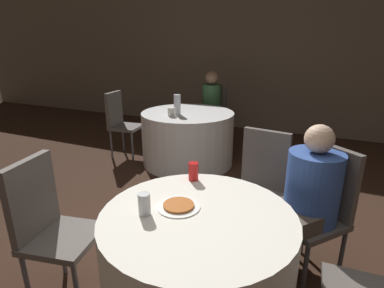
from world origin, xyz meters
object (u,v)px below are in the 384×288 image
object	(u,v)px
person_blue_shirt	(303,206)
soda_can_red	(193,171)
chair_near_north	(260,179)
pizza_plate_near	(179,206)
bottle_far	(177,105)
table_near	(197,269)
chair_near_west	(47,219)
chair_far_west	(120,119)
chair_near_northeast	(320,202)
person_green_jacket	(210,109)
table_far	(188,138)
chair_far_north	(213,110)
soda_can_silver	(144,204)

from	to	relation	value
person_blue_shirt	soda_can_red	size ratio (longest dim) A/B	9.16
chair_near_north	pizza_plate_near	size ratio (longest dim) A/B	3.86
bottle_far	table_near	bearing A→B (deg)	-60.81
chair_near_west	chair_near_north	size ratio (longest dim) A/B	1.00
chair_far_west	bottle_far	bearing A→B (deg)	80.08
chair_near_north	chair_near_northeast	size ratio (longest dim) A/B	1.00
person_green_jacket	table_far	bearing A→B (deg)	90.00
chair_far_north	soda_can_silver	world-z (taller)	chair_far_north
soda_can_silver	chair_far_north	bearing A→B (deg)	104.12
person_blue_shirt	soda_can_red	distance (m)	0.76
chair_far_west	pizza_plate_near	world-z (taller)	chair_far_west
pizza_plate_near	soda_can_red	world-z (taller)	soda_can_red
chair_far_north	soda_can_red	size ratio (longest dim) A/B	7.74
chair_far_west	pizza_plate_near	xyz separation A→B (m)	(2.03, -2.15, 0.17)
table_far	person_blue_shirt	xyz separation A→B (m)	(1.62, -1.70, 0.21)
soda_can_silver	chair_near_northeast	bearing A→B (deg)	44.18
chair_far_west	soda_can_silver	distance (m)	2.99
person_blue_shirt	pizza_plate_near	bearing A→B (deg)	82.26
pizza_plate_near	person_blue_shirt	bearing A→B (deg)	42.53
soda_can_red	bottle_far	size ratio (longest dim) A/B	0.47
person_green_jacket	pizza_plate_near	xyz separation A→B (m)	(1.00, -3.15, 0.13)
person_blue_shirt	chair_near_north	bearing A→B (deg)	-4.21
soda_can_red	table_far	bearing A→B (deg)	115.76
soda_can_silver	chair_far_west	bearing A→B (deg)	129.58
chair_far_north	table_far	bearing A→B (deg)	90.00
person_blue_shirt	pizza_plate_near	xyz separation A→B (m)	(-0.63, -0.57, 0.16)
chair_near_west	person_green_jacket	size ratio (longest dim) A/B	0.79
chair_near_north	chair_far_west	bearing A→B (deg)	-19.14
table_far	chair_far_west	distance (m)	1.06
chair_near_north	person_green_jacket	xyz separation A→B (m)	(-1.28, 2.24, 0.04)
chair_far_north	person_blue_shirt	bearing A→B (deg)	120.19
chair_far_west	person_green_jacket	world-z (taller)	person_green_jacket
chair_near_north	pizza_plate_near	distance (m)	0.96
table_near	person_blue_shirt	bearing A→B (deg)	50.27
soda_can_red	soda_can_silver	size ratio (longest dim) A/B	1.00
table_far	chair_far_west	world-z (taller)	chair_far_west
table_near	chair_far_north	bearing A→B (deg)	108.67
chair_near_west	person_blue_shirt	bearing A→B (deg)	107.49
chair_far_north	person_green_jacket	size ratio (longest dim) A/B	0.79
table_far	soda_can_red	distance (m)	2.17
chair_far_north	bottle_far	bearing A→B (deg)	86.77
table_far	chair_near_northeast	world-z (taller)	chair_near_northeast
person_green_jacket	soda_can_red	world-z (taller)	person_green_jacket
person_green_jacket	person_blue_shirt	world-z (taller)	person_green_jacket
chair_near_north	soda_can_silver	xyz separation A→B (m)	(-0.41, -1.05, 0.22)
chair_far_west	person_blue_shirt	bearing A→B (deg)	52.41
bottle_far	soda_can_red	bearing A→B (deg)	-60.32
chair_far_north	person_blue_shirt	xyz separation A→B (m)	(1.63, -2.75, 0.01)
bottle_far	table_far	bearing A→B (deg)	69.14
table_far	person_green_jacket	bearing A→B (deg)	90.49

